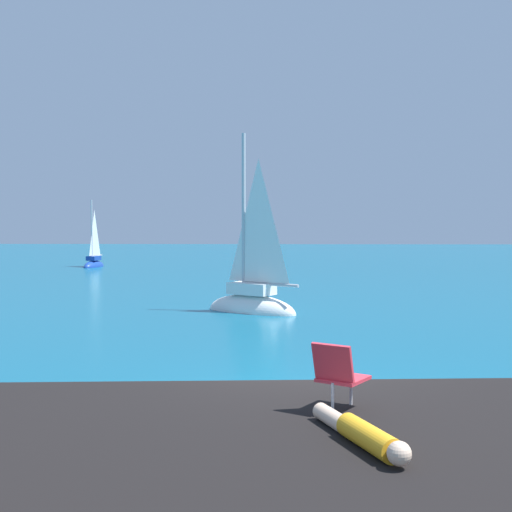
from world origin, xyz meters
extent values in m
plane|color=#0F5675|center=(0.00, 0.00, 0.00)|extent=(160.00, 160.00, 0.00)
cube|color=black|center=(-0.53, -3.65, 0.39)|extent=(8.22, 5.00, 0.78)
cube|color=black|center=(2.53, -1.23, 0.00)|extent=(1.83, 1.74, 1.01)
cube|color=black|center=(1.04, -1.03, 0.00)|extent=(1.19, 1.50, 0.97)
ellipsoid|color=white|center=(-1.09, 11.69, 0.00)|extent=(3.44, 2.80, 1.15)
cube|color=white|center=(-1.09, 11.69, 0.77)|extent=(1.67, 1.48, 0.38)
cylinder|color=#B7B7BC|center=(-1.35, 11.86, 3.20)|extent=(0.13, 0.13, 5.24)
cylinder|color=#B2B2B7|center=(-0.48, 11.28, 0.94)|extent=(1.81, 1.23, 0.10)
pyramid|color=white|center=(-0.86, 11.54, 2.99)|extent=(1.44, 0.97, 3.98)
ellipsoid|color=#193D99|center=(-12.15, 33.80, 0.00)|extent=(1.24, 2.61, 0.86)
cube|color=#193D99|center=(-12.15, 33.80, 0.57)|extent=(0.77, 1.18, 0.28)
cylinder|color=#B7B7BC|center=(-12.19, 33.57, 2.39)|extent=(0.09, 0.09, 3.92)
cylinder|color=#B2B2B7|center=(-12.07, 34.34, 0.71)|extent=(0.32, 1.56, 0.08)
pyramid|color=white|center=(-12.12, 34.00, 2.24)|extent=(0.24, 1.25, 2.98)
cylinder|color=gold|center=(0.59, -4.26, 0.90)|extent=(0.55, 0.93, 0.24)
cylinder|color=beige|center=(0.32, -3.56, 0.87)|extent=(0.42, 0.72, 0.18)
sphere|color=beige|center=(0.79, -4.78, 0.92)|extent=(0.22, 0.22, 0.22)
cube|color=#E03342|center=(0.49, -2.81, 1.13)|extent=(0.68, 0.70, 0.04)
cube|color=#E03342|center=(0.35, -3.03, 1.35)|extent=(0.49, 0.38, 0.45)
cylinder|color=silver|center=(0.60, -2.64, 0.95)|extent=(0.04, 0.04, 0.35)
cylinder|color=silver|center=(0.35, -3.03, 0.95)|extent=(0.04, 0.04, 0.35)
camera|label=1|loc=(-0.29, -10.76, 2.94)|focal=48.58mm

